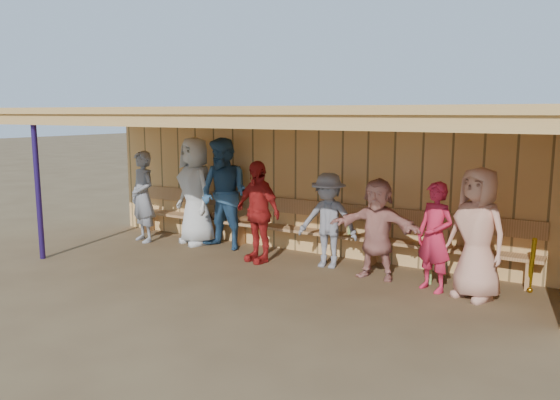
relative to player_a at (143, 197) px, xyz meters
The scene contains 12 objects.
ground 3.17m from the player_a, ahead, with size 90.00×90.00×0.00m, color brown.
player_a is the anchor object (origin of this frame).
player_b 1.05m from the player_a, 20.72° to the left, with size 0.97×0.63×1.98m, color silver.
player_c 1.69m from the player_a, 11.35° to the left, with size 0.97×0.75×1.99m, color #2E557E.
player_d 2.63m from the player_a, ahead, with size 0.97×0.41×1.66m, color #AE1E1B.
player_e 3.77m from the player_a, ahead, with size 0.97×0.56×1.50m, color gray.
player_f 4.63m from the player_a, ahead, with size 1.38×0.44×1.49m, color tan.
player_g 5.51m from the player_a, ahead, with size 0.55×0.36×1.51m, color red.
player_h 6.06m from the player_a, ahead, with size 0.85×0.55×1.74m, color tan.
dugout_structure 3.53m from the player_a, ahead, with size 8.80×3.20×2.50m.
bench 3.13m from the player_a, 13.42° to the left, with size 7.60×0.34×0.93m.
dugout_equipment 2.32m from the player_a, 15.04° to the left, with size 6.24×0.62×0.80m.
Camera 1 is at (4.38, -6.99, 2.42)m, focal length 35.00 mm.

